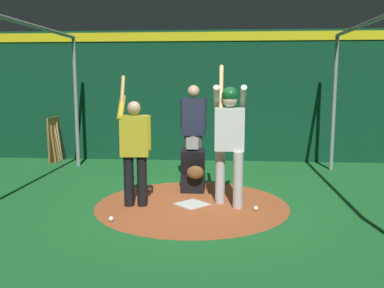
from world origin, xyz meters
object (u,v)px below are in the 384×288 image
Objects in this scene: batter at (229,134)px; baseball_0 at (149,190)px; home_plate at (192,204)px; visitor at (134,146)px; baseball_1 at (111,219)px; catcher at (193,170)px; bat_rack at (58,139)px; umpire at (193,127)px; baseball_2 at (256,208)px.

batter reaches higher than baseball_0.
visitor is (0.10, -0.86, 0.91)m from home_plate.
catcher is at bearing 149.35° from baseball_1.
home_plate is 0.40× the size of bat_rack.
home_plate is 1.35m from baseball_1.
bat_rack is (-1.91, -3.40, -0.53)m from umpire.
umpire is 24.50× the size of baseball_2.
catcher reaches higher than home_plate.
catcher is at bearing 3.84° from umpire.
bat_rack is (-3.52, -3.50, 0.48)m from home_plate.
umpire is 2.83m from baseball_1.
baseball_0 and baseball_2 have the same top height.
catcher is 0.49× the size of visitor.
catcher is at bearing -141.91° from batter.
baseball_1 and baseball_2 have the same top height.
batter is at bearing 119.74° from baseball_1.
visitor is 4.50m from bat_rack.
batter is 28.94× the size of baseball_0.
batter is 2.12m from baseball_1.
baseball_2 is (3.77, 4.46, -0.45)m from bat_rack.
baseball_0 is 1.99m from baseball_2.
baseball_0 reaches higher than home_plate.
baseball_2 is at bearing 55.62° from batter.
catcher is (-0.76, -0.60, -0.72)m from batter.
catcher is 13.11× the size of baseball_1.
home_plate is 5.68× the size of baseball_2.
batter reaches higher than baseball_1.
umpire reaches higher than bat_rack.
catcher is 13.11× the size of baseball_0.
visitor is (0.89, -0.82, 0.54)m from catcher.
bat_rack is 5.07m from baseball_1.
catcher is at bearing -177.05° from home_plate.
baseball_1 is at bearing -8.70° from baseball_0.
baseball_0 is 1.60m from baseball_1.
baseball_0 is (0.09, -0.75, -0.34)m from catcher.
baseball_2 reaches higher than home_plate.
bat_rack reaches higher than baseball_0.
visitor is (1.71, -0.76, -0.10)m from umpire.
home_plate is 1.23m from batter.
baseball_1 is at bearing -72.30° from baseball_2.
batter is at bearing 38.09° from catcher.
baseball_1 is (4.40, 2.47, -0.45)m from bat_rack.
batter is 2.02× the size of bat_rack.
visitor is 26.69× the size of baseball_2.
umpire is 1.71× the size of bat_rack.
umpire is (-1.61, -0.10, 1.01)m from home_plate.
visitor is (0.13, -1.42, -0.18)m from batter.
baseball_1 reaches higher than home_plate.
home_plate is at bearing -104.20° from baseball_2.
baseball_0 is at bearing 171.30° from baseball_1.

